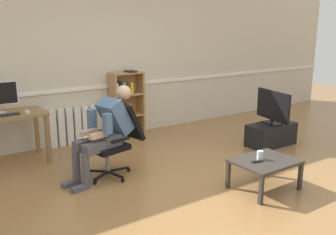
% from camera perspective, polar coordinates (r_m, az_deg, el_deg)
% --- Properties ---
extents(ground_plane, '(18.00, 18.00, 0.00)m').
position_cam_1_polar(ground_plane, '(4.75, 4.35, -10.55)').
color(ground_plane, olive).
extents(back_wall, '(12.00, 0.13, 2.70)m').
position_cam_1_polar(back_wall, '(6.63, -9.98, 8.40)').
color(back_wall, beige).
rests_on(back_wall, ground_plane).
extents(computer_desk, '(1.14, 0.66, 0.76)m').
position_cam_1_polar(computer_desk, '(5.74, -24.06, -0.59)').
color(computer_desk, olive).
rests_on(computer_desk, ground_plane).
extents(keyboard, '(0.42, 0.12, 0.02)m').
position_cam_1_polar(keyboard, '(5.58, -23.94, 0.32)').
color(keyboard, black).
rests_on(keyboard, computer_desk).
extents(computer_mouse, '(0.06, 0.10, 0.03)m').
position_cam_1_polar(computer_mouse, '(5.66, -20.86, 0.85)').
color(computer_mouse, white).
rests_on(computer_mouse, computer_desk).
extents(bookshelf, '(0.58, 0.29, 1.19)m').
position_cam_1_polar(bookshelf, '(6.69, -6.54, 1.80)').
color(bookshelf, '#AD7F4C').
rests_on(bookshelf, ground_plane).
extents(radiator, '(0.81, 0.08, 0.64)m').
position_cam_1_polar(radiator, '(6.47, -14.30, -1.24)').
color(radiator, white).
rests_on(radiator, ground_plane).
extents(office_chair, '(0.83, 0.65, 0.96)m').
position_cam_1_polar(office_chair, '(5.03, -7.99, -2.88)').
color(office_chair, black).
rests_on(office_chair, ground_plane).
extents(person_seated, '(1.05, 0.53, 1.20)m').
position_cam_1_polar(person_seated, '(4.89, -9.62, -1.92)').
color(person_seated, '#4C4C51').
rests_on(person_seated, ground_plane).
extents(tv_stand, '(0.85, 0.41, 0.37)m').
position_cam_1_polar(tv_stand, '(6.48, 15.54, -2.51)').
color(tv_stand, black).
rests_on(tv_stand, ground_plane).
extents(tv_screen, '(0.26, 0.78, 0.56)m').
position_cam_1_polar(tv_screen, '(6.37, 15.83, 1.60)').
color(tv_screen, black).
rests_on(tv_screen, tv_stand).
extents(coffee_table, '(0.75, 0.60, 0.38)m').
position_cam_1_polar(coffee_table, '(4.71, 14.65, -6.85)').
color(coffee_table, '#332D28').
rests_on(coffee_table, ground_plane).
extents(drinking_glass, '(0.08, 0.08, 0.11)m').
position_cam_1_polar(drinking_glass, '(4.68, 13.95, -5.64)').
color(drinking_glass, silver).
rests_on(drinking_glass, coffee_table).
extents(spare_remote, '(0.15, 0.07, 0.02)m').
position_cam_1_polar(spare_remote, '(4.60, 13.50, -6.57)').
color(spare_remote, black).
rests_on(spare_remote, coffee_table).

